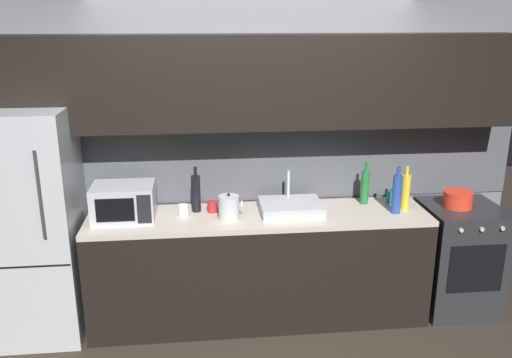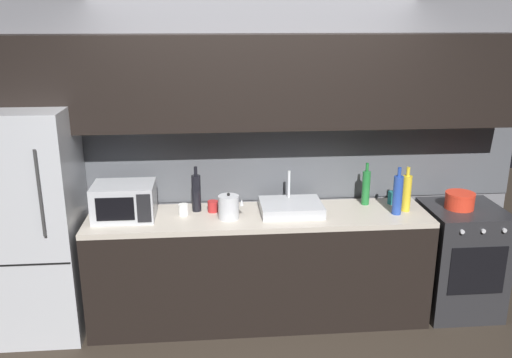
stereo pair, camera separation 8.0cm
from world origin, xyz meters
name	(u,v)px [view 2 (the right image)]	position (x,y,z in m)	size (l,w,h in m)	color
back_wall	(256,125)	(0.00, 1.20, 1.55)	(4.39, 0.44, 2.50)	slate
counter_run	(259,267)	(0.00, 0.90, 0.45)	(2.65, 0.60, 0.90)	black
refrigerator	(33,224)	(-1.71, 0.90, 0.88)	(0.68, 0.69, 1.76)	#ADAFB5
oven_range	(459,259)	(1.67, 0.90, 0.45)	(0.60, 0.62, 0.90)	#232326
microwave	(124,201)	(-1.02, 0.92, 1.04)	(0.46, 0.35, 0.27)	#A8AAAF
sink_basin	(291,207)	(0.25, 0.93, 0.94)	(0.48, 0.38, 0.30)	#ADAFB5
kettle	(229,207)	(-0.24, 0.84, 0.99)	(0.19, 0.16, 0.20)	#B7BABF
wine_bottle_blue	(398,195)	(1.07, 0.82, 1.06)	(0.07, 0.07, 0.38)	#234299
wine_bottle_yellow	(406,193)	(1.16, 0.89, 1.05)	(0.07, 0.07, 0.36)	gold
wine_bottle_green	(366,187)	(0.89, 1.06, 1.05)	(0.06, 0.06, 0.35)	#1E6B2D
wine_bottle_dark	(196,193)	(-0.48, 1.03, 1.05)	(0.07, 0.07, 0.36)	black
mug_teal	(393,198)	(1.12, 1.06, 0.95)	(0.09, 0.09, 0.10)	#19666B
mug_white	(183,210)	(-0.58, 0.94, 0.94)	(0.08, 0.08, 0.09)	silver
mug_red	(213,206)	(-0.36, 1.00, 0.94)	(0.08, 0.08, 0.09)	#A82323
cooking_pot	(460,200)	(1.61, 0.90, 0.97)	(0.23, 0.23, 0.13)	red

